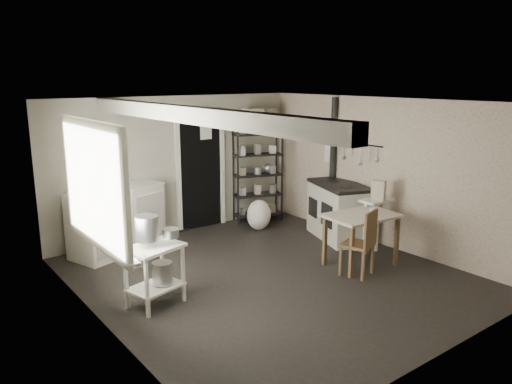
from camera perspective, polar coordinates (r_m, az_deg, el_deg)
floor at (r=6.76m, az=1.56°, el=-9.58°), size 5.00×5.00×0.00m
ceiling at (r=6.25m, az=1.69°, el=10.27°), size 5.00×5.00×0.00m
wall_back at (r=8.46m, az=-9.06°, el=3.01°), size 4.50×0.02×2.30m
wall_front at (r=4.80m, az=20.76°, el=-5.44°), size 4.50×0.02×2.30m
wall_left at (r=5.34m, az=-17.58°, el=-3.36°), size 0.02×5.00×2.30m
wall_right at (r=7.99m, az=14.31°, el=2.17°), size 0.02×5.00×2.30m
window at (r=5.45m, az=-18.26°, el=0.72°), size 0.12×1.76×1.28m
doorway at (r=8.68m, az=-6.31°, el=2.34°), size 0.96×0.10×2.08m
ceiling_beam at (r=5.58m, az=-8.07°, el=8.79°), size 0.18×5.00×0.18m
wallpaper_panel at (r=7.98m, az=14.27°, el=2.16°), size 0.01×5.00×2.30m
utensil_rail at (r=8.26m, az=10.95°, el=5.50°), size 0.06×1.20×0.44m
prep_table at (r=5.93m, az=-11.48°, el=-9.03°), size 0.73×0.60×0.72m
stockpot at (r=5.75m, az=-12.38°, el=-4.08°), size 0.32×0.32×0.29m
saucepan at (r=5.82m, az=-9.71°, el=-4.66°), size 0.25×0.25×0.10m
bucket at (r=5.96m, az=-10.65°, el=-9.04°), size 0.25×0.25×0.26m
base_cabinets at (r=7.84m, az=-15.55°, el=-3.29°), size 1.63×1.09×0.99m
mixing_bowl at (r=7.74m, az=-14.97°, el=0.33°), size 0.38×0.38×0.07m
counter_cup at (r=7.51m, az=-17.61°, el=-0.16°), size 0.14×0.14×0.09m
shelf_rack at (r=9.06m, az=0.19°, el=2.55°), size 0.94×0.60×1.85m
shelf_jar at (r=8.80m, az=-1.60°, el=5.01°), size 0.11×0.11×0.20m
storage_box_a at (r=8.79m, az=-0.41°, el=9.19°), size 0.31×0.28×0.21m
storage_box_b at (r=9.05m, az=1.06°, el=9.18°), size 0.39×0.37×0.19m
stove at (r=8.27m, az=9.43°, el=-2.28°), size 0.99×1.31×0.91m
stovepipe at (r=8.53m, az=8.88°, el=6.09°), size 0.14×0.14×1.43m
side_ledge at (r=7.75m, az=13.59°, el=-3.59°), size 0.54×0.30×0.82m
oats_box at (r=7.54m, az=13.85°, el=0.47°), size 0.18×0.23×0.29m
work_table at (r=7.16m, az=11.87°, el=-5.31°), size 1.04×0.77×0.74m
table_cup at (r=7.13m, az=13.17°, el=-1.91°), size 0.11×0.11×0.09m
chair at (r=6.78m, az=11.52°, el=-5.41°), size 0.48×0.49×0.91m
flour_sack at (r=8.65m, az=0.34°, el=-2.79°), size 0.54×0.50×0.53m
floor_crock at (r=7.87m, az=11.22°, el=-5.94°), size 0.15×0.15×0.15m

